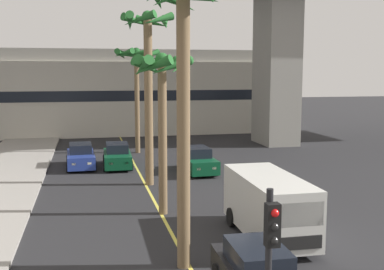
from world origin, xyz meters
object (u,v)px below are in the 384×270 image
(car_queue_front, at_px, (81,157))
(car_queue_third, at_px, (197,161))
(palm_tree_far_median, at_px, (162,82))
(palm_tree_near_median, at_px, (148,58))
(car_queue_second, at_px, (117,156))
(palm_tree_mid_median, at_px, (137,66))
(delivery_van, at_px, (269,205))
(palm_tree_farthest_median, at_px, (183,49))

(car_queue_front, bearing_deg, car_queue_third, -23.45)
(car_queue_front, xyz_separation_m, palm_tree_far_median, (3.61, -11.28, 5.03))
(palm_tree_far_median, bearing_deg, palm_tree_near_median, 88.76)
(car_queue_second, xyz_separation_m, car_queue_third, (4.76, -2.72, 0.00))
(car_queue_second, distance_m, palm_tree_mid_median, 8.14)
(delivery_van, bearing_deg, car_queue_third, 89.47)
(car_queue_third, relative_size, palm_tree_near_median, 0.44)
(car_queue_third, height_order, palm_tree_near_median, palm_tree_near_median)
(delivery_van, height_order, palm_tree_mid_median, palm_tree_mid_median)
(car_queue_front, height_order, delivery_van, delivery_van)
(palm_tree_mid_median, distance_m, palm_tree_far_median, 16.23)
(palm_tree_far_median, bearing_deg, car_queue_second, 96.67)
(car_queue_second, xyz_separation_m, palm_tree_far_median, (1.28, -10.92, 5.03))
(palm_tree_mid_median, height_order, palm_tree_far_median, palm_tree_mid_median)
(palm_tree_near_median, xyz_separation_m, palm_tree_far_median, (-0.12, -5.58, -1.19))
(car_queue_third, relative_size, palm_tree_farthest_median, 0.46)
(palm_tree_near_median, bearing_deg, palm_tree_farthest_median, -91.99)
(car_queue_front, bearing_deg, car_queue_second, -8.62)
(car_queue_second, bearing_deg, palm_tree_near_median, -75.34)
(palm_tree_near_median, height_order, palm_tree_farthest_median, palm_tree_near_median)
(car_queue_third, distance_m, palm_tree_near_median, 7.54)
(palm_tree_far_median, height_order, palm_tree_farthest_median, palm_tree_farthest_median)
(car_queue_front, bearing_deg, delivery_van, -65.31)
(car_queue_front, distance_m, car_queue_third, 7.73)
(palm_tree_mid_median, bearing_deg, car_queue_front, -130.90)
(delivery_van, relative_size, palm_tree_mid_median, 0.66)
(car_queue_second, xyz_separation_m, delivery_van, (4.65, -14.84, 0.57))
(car_queue_front, distance_m, palm_tree_farthest_median, 18.52)
(car_queue_third, relative_size, palm_tree_far_median, 0.59)
(car_queue_front, relative_size, palm_tree_far_median, 0.59)
(palm_tree_near_median, bearing_deg, delivery_van, -71.10)
(car_queue_front, height_order, car_queue_third, same)
(palm_tree_mid_median, xyz_separation_m, palm_tree_far_median, (-0.64, -16.19, -0.87))
(delivery_van, bearing_deg, palm_tree_far_median, 130.73)
(delivery_van, xyz_separation_m, palm_tree_near_median, (-3.25, 9.49, 5.66))
(car_queue_second, height_order, car_queue_third, same)
(car_queue_second, bearing_deg, palm_tree_mid_median, 69.97)
(palm_tree_near_median, distance_m, palm_tree_mid_median, 10.63)
(car_queue_front, distance_m, palm_tree_near_median, 9.23)
(car_queue_second, bearing_deg, palm_tree_farthest_median, -86.59)
(delivery_van, height_order, palm_tree_farthest_median, palm_tree_farthest_median)
(palm_tree_near_median, height_order, palm_tree_mid_median, palm_tree_near_median)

